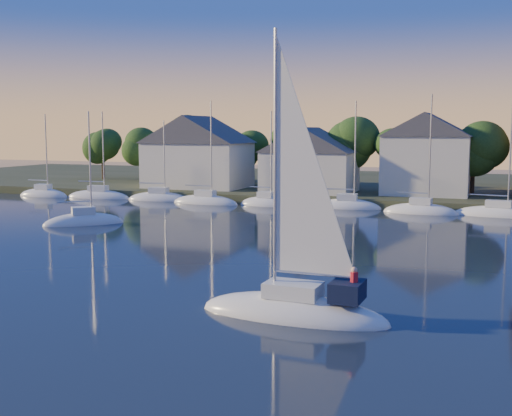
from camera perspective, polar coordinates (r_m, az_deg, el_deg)
The scene contains 10 objects.
ground at distance 27.52m, azimuth -16.55°, elevation -11.97°, with size 260.00×260.00×0.00m, color black.
shoreline_land at distance 97.35m, azimuth 11.09°, elevation 1.68°, with size 160.00×50.00×2.00m, color #313A21.
wooden_dock at distance 74.88m, azimuth 8.16°, elevation 0.17°, with size 120.00×3.00×1.00m, color brown.
clubhouse_west at distance 87.35m, azimuth -5.18°, elevation 5.09°, with size 13.65×9.45×9.64m.
clubhouse_centre at distance 80.75m, azimuth 4.82°, elevation 4.37°, with size 11.55×8.40×8.08m.
clubhouse_east at distance 80.07m, azimuth 14.94°, elevation 4.76°, with size 10.50×8.40×9.80m.
tree_line at distance 84.80m, azimuth 11.19°, elevation 5.77°, with size 93.40×5.40×8.90m.
moored_fleet at distance 71.18m, azimuth 10.79°, elevation -0.15°, with size 95.50×2.40×12.05m.
hero_sailboat at distance 30.62m, azimuth 3.57°, elevation -8.56°, with size 9.42×3.31×14.49m.
drifting_sailboat_left at distance 61.95m, azimuth -15.06°, elevation -1.33°, with size 7.09×6.80×11.57m.
Camera 1 is at (15.94, -20.63, 8.81)m, focal length 45.00 mm.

